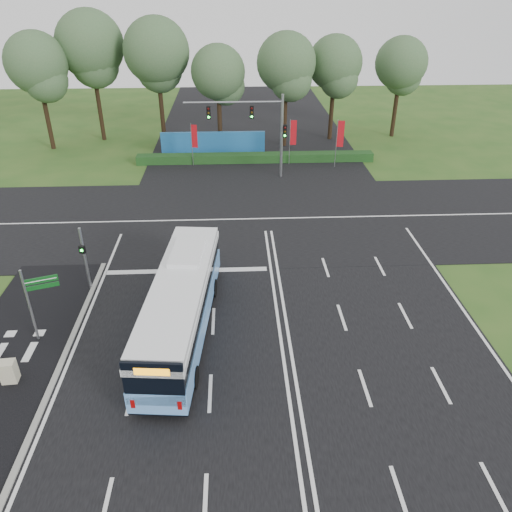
% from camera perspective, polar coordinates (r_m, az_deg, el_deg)
% --- Properties ---
extents(ground, '(120.00, 120.00, 0.00)m').
position_cam_1_polar(ground, '(25.73, 2.52, -7.30)').
color(ground, '#2A521B').
rests_on(ground, ground).
extents(road_main, '(20.00, 120.00, 0.04)m').
position_cam_1_polar(road_main, '(25.72, 2.52, -7.26)').
color(road_main, black).
rests_on(road_main, ground).
extents(road_cross, '(120.00, 14.00, 0.05)m').
position_cam_1_polar(road_cross, '(36.01, 0.88, 4.27)').
color(road_cross, black).
rests_on(road_cross, ground).
extents(bike_path, '(5.00, 18.00, 0.06)m').
position_cam_1_polar(bike_path, '(25.52, -26.64, -11.34)').
color(bike_path, black).
rests_on(bike_path, ground).
extents(kerb_strip, '(0.25, 18.00, 0.12)m').
position_cam_1_polar(kerb_strip, '(24.62, -21.46, -11.56)').
color(kerb_strip, gray).
rests_on(kerb_strip, ground).
extents(city_bus, '(3.45, 11.68, 3.30)m').
position_cam_1_polar(city_bus, '(24.17, -8.55, -5.53)').
color(city_bus, '#6BADF9').
rests_on(city_bus, ground).
extents(pedestrian_signal, '(0.35, 0.43, 3.79)m').
position_cam_1_polar(pedestrian_signal, '(28.53, -19.01, -0.09)').
color(pedestrian_signal, gray).
rests_on(pedestrian_signal, ground).
extents(street_sign, '(1.46, 0.57, 3.94)m').
position_cam_1_polar(street_sign, '(25.23, -23.93, -4.17)').
color(street_sign, gray).
rests_on(street_sign, ground).
extents(utility_cabinet, '(0.69, 0.59, 1.09)m').
position_cam_1_polar(utility_cabinet, '(24.39, -26.41, -11.79)').
color(utility_cabinet, beige).
rests_on(utility_cabinet, ground).
extents(banner_flag_left, '(0.56, 0.16, 3.86)m').
position_cam_1_polar(banner_flag_left, '(46.20, -7.12, 13.19)').
color(banner_flag_left, gray).
rests_on(banner_flag_left, ground).
extents(banner_flag_mid, '(0.61, 0.07, 4.16)m').
position_cam_1_polar(banner_flag_mid, '(46.28, 4.18, 13.60)').
color(banner_flag_mid, gray).
rests_on(banner_flag_mid, ground).
extents(banner_flag_right, '(0.64, 0.12, 4.35)m').
position_cam_1_polar(banner_flag_right, '(45.89, 9.52, 13.30)').
color(banner_flag_right, gray).
rests_on(banner_flag_right, ground).
extents(traffic_light_gantry, '(8.41, 0.28, 7.00)m').
position_cam_1_polar(traffic_light_gantry, '(42.43, 0.50, 14.91)').
color(traffic_light_gantry, gray).
rests_on(traffic_light_gantry, ground).
extents(hedge, '(22.00, 1.20, 0.80)m').
position_cam_1_polar(hedge, '(47.47, -0.05, 11.15)').
color(hedge, '#163915').
rests_on(hedge, ground).
extents(blue_hoarding, '(10.00, 0.30, 2.20)m').
position_cam_1_polar(blue_hoarding, '(49.63, -4.92, 12.72)').
color(blue_hoarding, '#1C5E9C').
rests_on(blue_hoarding, ground).
extents(eucalyptus_row, '(40.87, 9.27, 12.69)m').
position_cam_1_polar(eucalyptus_row, '(51.95, -6.58, 21.58)').
color(eucalyptus_row, black).
rests_on(eucalyptus_row, ground).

